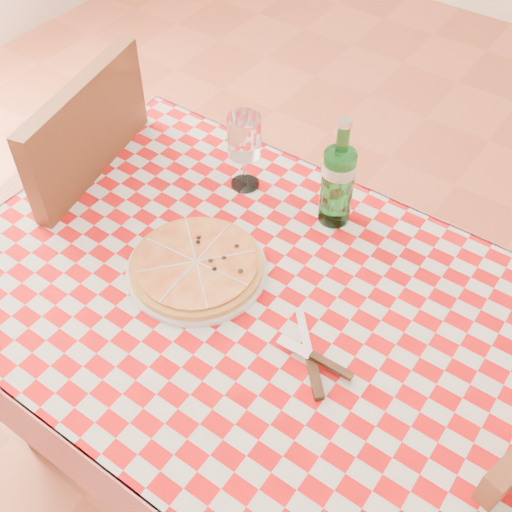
% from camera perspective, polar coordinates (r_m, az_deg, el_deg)
% --- Properties ---
extents(dining_table, '(1.20, 0.80, 0.75)m').
position_cam_1_polar(dining_table, '(1.43, -0.75, -6.08)').
color(dining_table, brown).
rests_on(dining_table, ground).
extents(tablecloth, '(1.30, 0.90, 0.01)m').
position_cam_1_polar(tablecloth, '(1.36, -0.78, -3.71)').
color(tablecloth, '#B20A0C').
rests_on(tablecloth, dining_table).
extents(chair_far, '(0.54, 0.54, 1.01)m').
position_cam_1_polar(chair_far, '(1.87, -15.84, 4.04)').
color(chair_far, brown).
rests_on(chair_far, ground).
extents(pizza_plate, '(0.33, 0.33, 0.04)m').
position_cam_1_polar(pizza_plate, '(1.39, -5.32, -0.81)').
color(pizza_plate, gold).
rests_on(pizza_plate, tablecloth).
extents(water_bottle, '(0.09, 0.09, 0.28)m').
position_cam_1_polar(water_bottle, '(1.43, 7.36, 7.38)').
color(water_bottle, '#1B6D29').
rests_on(water_bottle, tablecloth).
extents(wine_glass, '(0.09, 0.09, 0.20)m').
position_cam_1_polar(wine_glass, '(1.54, -1.03, 9.18)').
color(wine_glass, white).
rests_on(wine_glass, tablecloth).
extents(cutlery, '(0.28, 0.26, 0.02)m').
position_cam_1_polar(cutlery, '(1.26, 4.86, -8.84)').
color(cutlery, silver).
rests_on(cutlery, tablecloth).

